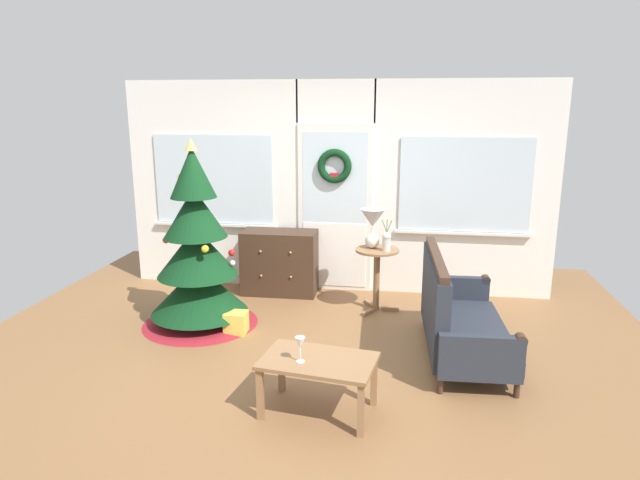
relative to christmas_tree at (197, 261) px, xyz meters
The scene contains 11 objects.
ground_plane 1.60m from the christmas_tree, 29.07° to the right, with size 6.76×6.76×0.00m, color brown.
back_wall_with_door 1.96m from the christmas_tree, 47.61° to the left, with size 5.20×0.19×2.55m.
christmas_tree is the anchor object (origin of this frame).
dresser_cabinet 1.29m from the christmas_tree, 60.39° to the left, with size 0.91×0.45×0.78m.
settee_sofa 2.64m from the christmas_tree, ahead, with size 0.78×1.63×0.96m.
side_table 1.95m from the christmas_tree, 20.45° to the left, with size 0.50×0.48×0.71m.
table_lamp 1.93m from the christmas_tree, 22.21° to the left, with size 0.28×0.28×0.44m.
flower_vase 2.02m from the christmas_tree, 17.86° to the left, with size 0.11×0.10×0.35m.
coffee_table 2.17m from the christmas_tree, 45.26° to the right, with size 0.91×0.64×0.43m.
wine_glass 2.11m from the christmas_tree, 48.87° to the right, with size 0.08×0.08×0.20m.
gift_box 0.75m from the christmas_tree, 21.93° to the right, with size 0.22×0.20×0.22m, color #D8C64C.
Camera 1 is at (0.85, -4.57, 2.28)m, focal length 31.23 mm.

